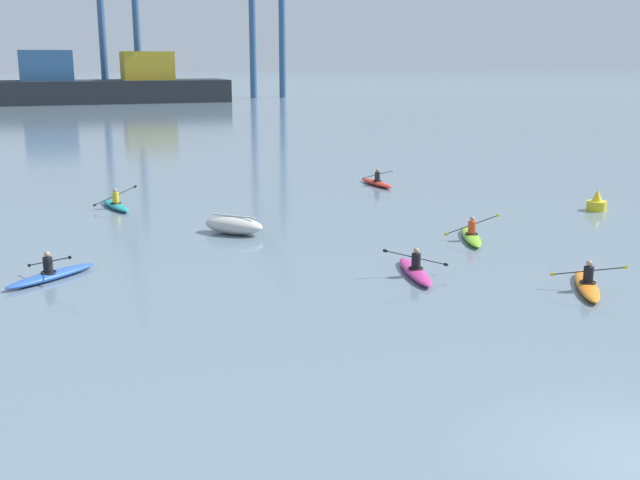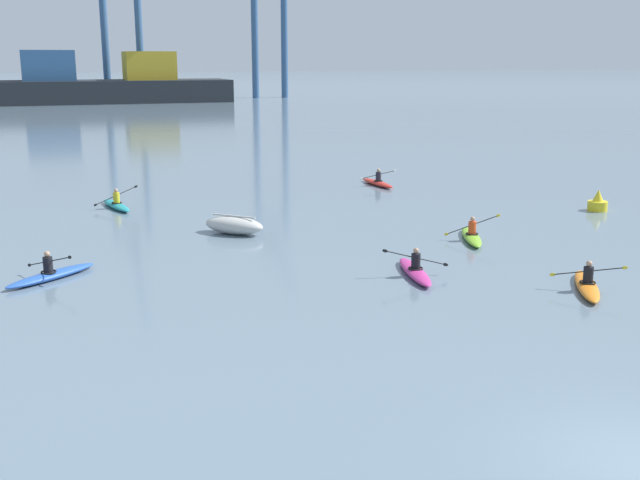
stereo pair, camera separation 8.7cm
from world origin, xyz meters
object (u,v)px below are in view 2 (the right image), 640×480
object	(u,v)px
capsized_dinghy	(234,225)
kayak_teal	(116,205)
kayak_lime	(471,236)
container_barge	(50,85)
kayak_magenta	(415,270)
kayak_red	(378,182)
channel_buoy	(598,203)
kayak_blue	(51,274)
kayak_orange	(587,285)

from	to	relation	value
capsized_dinghy	kayak_teal	size ratio (longest dim) A/B	0.76
kayak_lime	container_barge	bearing A→B (deg)	98.13
kayak_magenta	kayak_teal	world-z (taller)	kayak_teal
container_barge	capsized_dinghy	world-z (taller)	container_barge
kayak_red	channel_buoy	bearing A→B (deg)	-56.17
capsized_dinghy	kayak_blue	size ratio (longest dim) A/B	0.86
container_barge	kayak_teal	size ratio (longest dim) A/B	16.20
kayak_teal	kayak_orange	bearing A→B (deg)	-55.70
kayak_red	kayak_teal	bearing A→B (deg)	-172.11
kayak_blue	channel_buoy	bearing A→B (deg)	8.31
capsized_dinghy	container_barge	bearing A→B (deg)	93.60
channel_buoy	kayak_teal	world-z (taller)	kayak_teal
kayak_lime	kayak_orange	size ratio (longest dim) A/B	1.05
capsized_dinghy	kayak_blue	world-z (taller)	kayak_blue
kayak_lime	kayak_magenta	bearing A→B (deg)	-138.83
kayak_teal	kayak_orange	distance (m)	22.09
capsized_dinghy	kayak_blue	bearing A→B (deg)	-147.69
container_barge	kayak_magenta	bearing A→B (deg)	-84.44
kayak_magenta	kayak_lime	world-z (taller)	kayak_lime
container_barge	kayak_red	bearing A→B (deg)	-79.55
container_barge	kayak_orange	world-z (taller)	container_barge
kayak_lime	kayak_teal	bearing A→B (deg)	137.96
capsized_dinghy	kayak_teal	world-z (taller)	kayak_teal
kayak_teal	kayak_blue	xyz separation A→B (m)	(-3.00, -11.59, 0.00)
kayak_blue	kayak_red	bearing A→B (deg)	38.07
capsized_dinghy	kayak_red	distance (m)	13.76
capsized_dinghy	kayak_orange	world-z (taller)	kayak_orange
channel_buoy	kayak_orange	size ratio (longest dim) A/B	0.31
capsized_dinghy	channel_buoy	distance (m)	17.06
container_barge	capsized_dinghy	size ratio (longest dim) A/B	21.27
container_barge	kayak_orange	xyz separation A→B (m)	(14.62, -109.72, -2.68)
container_barge	kayak_magenta	world-z (taller)	container_barge
kayak_teal	kayak_orange	world-z (taller)	kayak_teal
kayak_teal	kayak_lime	size ratio (longest dim) A/B	1.02
kayak_magenta	kayak_blue	xyz separation A→B (m)	(-11.20, 3.47, 0.00)
kayak_magenta	kayak_teal	xyz separation A→B (m)	(-8.20, 15.06, -0.00)
container_barge	channel_buoy	distance (m)	102.25
kayak_red	capsized_dinghy	bearing A→B (deg)	-138.46
container_barge	kayak_lime	bearing A→B (deg)	-81.87
kayak_blue	kayak_lime	size ratio (longest dim) A/B	0.90
channel_buoy	kayak_lime	distance (m)	9.14
channel_buoy	kayak_blue	bearing A→B (deg)	-171.69
container_barge	kayak_blue	xyz separation A→B (m)	(-0.83, -103.05, -2.68)
kayak_teal	kayak_blue	bearing A→B (deg)	-104.52
capsized_dinghy	kayak_lime	bearing A→B (deg)	-26.02
kayak_red	container_barge	bearing A→B (deg)	100.45
kayak_magenta	kayak_red	world-z (taller)	same
container_barge	kayak_blue	distance (m)	103.09
channel_buoy	kayak_teal	bearing A→B (deg)	159.04
capsized_dinghy	kayak_orange	distance (m)	13.94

